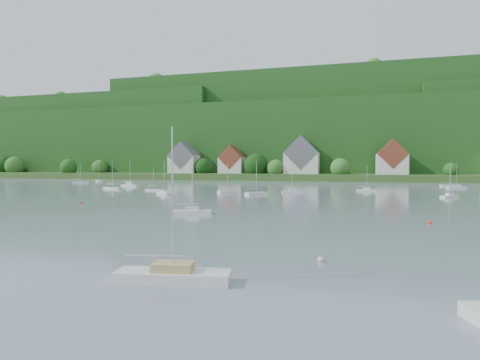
% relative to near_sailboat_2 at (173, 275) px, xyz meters
% --- Properties ---
extents(far_shore_strip, '(600.00, 60.00, 3.00)m').
position_rel_near_sailboat_2_xyz_m(far_shore_strip, '(-17.23, 180.08, 1.03)').
color(far_shore_strip, '#2C4C1C').
rests_on(far_shore_strip, ground).
extents(forested_ridge, '(620.00, 181.22, 69.89)m').
position_rel_near_sailboat_2_xyz_m(forested_ridge, '(-16.83, 248.65, 22.42)').
color(forested_ridge, '#164215').
rests_on(forested_ridge, ground).
extents(village_building_0, '(14.00, 10.40, 16.00)m').
position_rel_near_sailboat_2_xyz_m(village_building_0, '(-72.23, 167.08, 9.04)').
color(village_building_0, silver).
rests_on(village_building_0, far_shore_strip).
extents(village_building_1, '(12.00, 9.36, 14.00)m').
position_rel_near_sailboat_2_xyz_m(village_building_1, '(-47.23, 169.08, 8.28)').
color(village_building_1, silver).
rests_on(village_building_1, far_shore_strip).
extents(village_building_2, '(16.00, 11.44, 18.00)m').
position_rel_near_sailboat_2_xyz_m(village_building_2, '(-12.23, 168.08, 9.80)').
color(village_building_2, silver).
rests_on(village_building_2, far_shore_strip).
extents(village_building_3, '(13.00, 10.40, 15.50)m').
position_rel_near_sailboat_2_xyz_m(village_building_3, '(27.77, 166.08, 8.96)').
color(village_building_3, silver).
rests_on(village_building_3, far_shore_strip).
extents(near_sailboat_2, '(7.02, 3.03, 9.17)m').
position_rel_near_sailboat_2_xyz_m(near_sailboat_2, '(0.00, 0.00, 0.00)').
color(near_sailboat_2, white).
rests_on(near_sailboat_2, ground).
extents(near_sailboat_3, '(5.64, 3.07, 7.33)m').
position_rel_near_sailboat_2_xyz_m(near_sailboat_3, '(-11.64, 31.20, -0.05)').
color(near_sailboat_3, white).
rests_on(near_sailboat_3, ground).
extents(mooring_buoy_1, '(0.47, 0.47, 0.47)m').
position_rel_near_sailboat_2_xyz_m(mooring_buoy_1, '(8.06, 7.50, -0.47)').
color(mooring_buoy_1, silver).
rests_on(mooring_buoy_1, ground).
extents(mooring_buoy_2, '(0.45, 0.45, 0.45)m').
position_rel_near_sailboat_2_xyz_m(mooring_buoy_2, '(19.13, 29.73, -0.47)').
color(mooring_buoy_2, '#F43B0B').
rests_on(mooring_buoy_2, ground).
extents(mooring_buoy_3, '(0.44, 0.44, 0.44)m').
position_rel_near_sailboat_2_xyz_m(mooring_buoy_3, '(-36.85, 39.88, -0.47)').
color(mooring_buoy_3, '#F43B0B').
rests_on(mooring_buoy_3, ground).
extents(far_sailboat_cluster, '(180.15, 67.70, 8.71)m').
position_rel_near_sailboat_2_xyz_m(far_sailboat_cluster, '(-11.90, 95.82, -0.09)').
color(far_sailboat_cluster, white).
rests_on(far_sailboat_cluster, ground).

